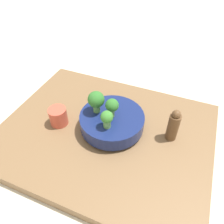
% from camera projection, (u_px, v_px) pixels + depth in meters
% --- Properties ---
extents(ground_plane, '(6.00, 6.00, 0.00)m').
position_uv_depth(ground_plane, '(105.00, 137.00, 0.92)').
color(ground_plane, beige).
extents(table, '(0.84, 0.66, 0.05)m').
position_uv_depth(table, '(105.00, 134.00, 0.90)').
color(table, brown).
rests_on(table, ground_plane).
extents(bowl, '(0.25, 0.25, 0.07)m').
position_uv_depth(bowl, '(112.00, 121.00, 0.87)').
color(bowl, navy).
rests_on(bowl, table).
extents(broccoli_floret_front, '(0.05, 0.05, 0.07)m').
position_uv_depth(broccoli_floret_front, '(107.00, 118.00, 0.78)').
color(broccoli_floret_front, '#609347').
rests_on(broccoli_floret_front, bowl).
extents(broccoli_floret_left, '(0.06, 0.06, 0.09)m').
position_uv_depth(broccoli_floret_left, '(96.00, 100.00, 0.83)').
color(broccoli_floret_left, '#609347').
rests_on(broccoli_floret_left, bowl).
extents(broccoli_floret_center, '(0.05, 0.05, 0.08)m').
position_uv_depth(broccoli_floret_center, '(112.00, 106.00, 0.81)').
color(broccoli_floret_center, '#609347').
rests_on(broccoli_floret_center, bowl).
extents(cup, '(0.07, 0.07, 0.08)m').
position_uv_depth(cup, '(58.00, 116.00, 0.89)').
color(cup, '#C64C38').
rests_on(cup, table).
extents(pepper_mill, '(0.04, 0.04, 0.14)m').
position_uv_depth(pepper_mill, '(173.00, 126.00, 0.81)').
color(pepper_mill, brown).
rests_on(pepper_mill, table).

